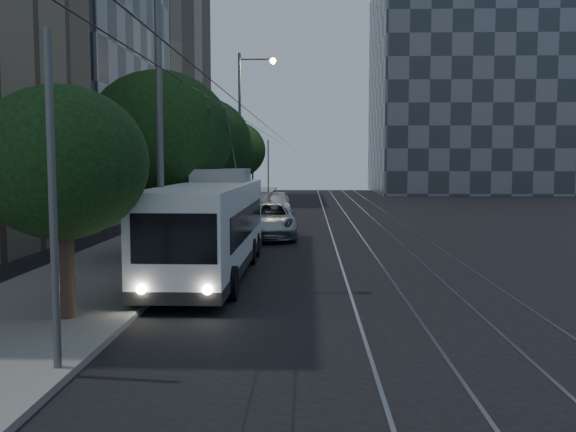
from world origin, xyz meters
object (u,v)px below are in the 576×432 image
(car_white_d, at_px, (279,200))
(car_white_c, at_px, (273,205))
(trolleybus, at_px, (211,227))
(car_white_b, at_px, (260,204))
(streetlamp_near, at_px, (173,69))
(streetlamp_far, at_px, (246,118))
(pickup_silver, at_px, (267,220))
(car_white_a, at_px, (264,211))

(car_white_d, bearing_deg, car_white_c, -90.48)
(trolleybus, relative_size, car_white_d, 2.95)
(car_white_b, relative_size, car_white_c, 1.31)
(streetlamp_near, bearing_deg, car_white_d, 87.21)
(trolleybus, bearing_deg, streetlamp_near, -106.16)
(streetlamp_near, bearing_deg, streetlamp_far, 91.23)
(pickup_silver, xyz_separation_m, car_white_c, (-0.50, 14.39, -0.24))
(car_white_a, distance_m, car_white_d, 10.71)
(car_white_b, relative_size, car_white_d, 1.24)
(pickup_silver, height_order, car_white_a, pickup_silver)
(car_white_a, distance_m, car_white_c, 5.70)
(car_white_c, bearing_deg, streetlamp_far, 134.24)
(car_white_d, height_order, streetlamp_far, streetlamp_far)
(car_white_c, xyz_separation_m, streetlamp_far, (-1.95, 0.76, 6.15))
(car_white_c, bearing_deg, streetlamp_near, -117.27)
(streetlamp_near, bearing_deg, car_white_b, 88.96)
(car_white_a, distance_m, streetlamp_far, 9.06)
(car_white_b, relative_size, streetlamp_near, 0.46)
(car_white_d, xyz_separation_m, streetlamp_near, (-1.55, -31.85, 5.70))
(pickup_silver, xyz_separation_m, streetlamp_near, (-1.86, -12.45, 5.52))
(trolleybus, xyz_separation_m, car_white_c, (0.68, 24.61, -0.98))
(car_white_a, xyz_separation_m, car_white_b, (-0.64, 5.20, 0.07))
(streetlamp_far, bearing_deg, streetlamp_near, -88.77)
(trolleybus, relative_size, car_white_a, 3.13)
(car_white_c, distance_m, streetlamp_far, 6.49)
(car_white_a, height_order, car_white_b, car_white_b)
(car_white_a, bearing_deg, car_white_d, 103.77)
(car_white_a, relative_size, car_white_d, 0.94)
(car_white_a, xyz_separation_m, car_white_c, (0.24, 5.70, -0.02))
(car_white_c, height_order, streetlamp_far, streetlamp_far)
(streetlamp_near, height_order, streetlamp_far, streetlamp_far)
(pickup_silver, distance_m, car_white_d, 19.40)
(trolleybus, height_order, car_white_a, trolleybus)
(streetlamp_far, bearing_deg, pickup_silver, -80.83)
(car_white_a, bearing_deg, streetlamp_near, -76.93)
(pickup_silver, height_order, car_white_c, pickup_silver)
(car_white_a, height_order, streetlamp_near, streetlamp_near)
(car_white_c, relative_size, streetlamp_near, 0.35)
(car_white_a, relative_size, streetlamp_far, 0.33)
(car_white_a, height_order, streetlamp_far, streetlamp_far)
(pickup_silver, distance_m, streetlamp_near, 13.75)
(streetlamp_near, relative_size, streetlamp_far, 0.94)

